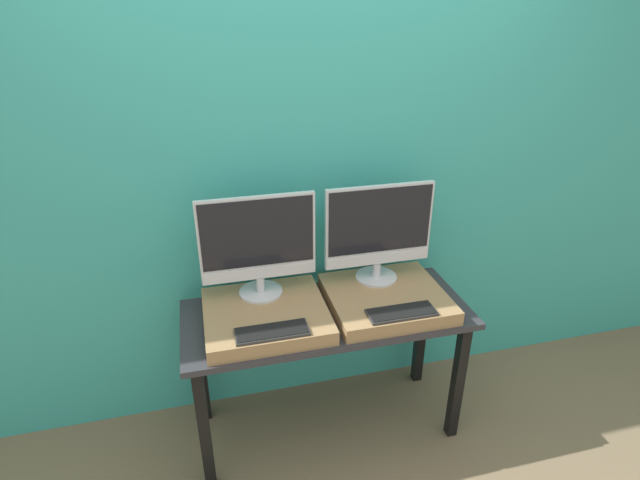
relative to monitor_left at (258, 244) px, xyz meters
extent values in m
plane|color=#756047|center=(0.29, -0.41, -1.05)|extent=(12.00, 12.00, 0.00)
cube|color=teal|center=(0.29, 0.21, 0.25)|extent=(8.00, 0.04, 2.60)
cube|color=#2D2D33|center=(0.29, -0.13, -0.35)|extent=(1.35, 0.55, 0.03)
cube|color=black|center=(-0.32, -0.35, -0.71)|extent=(0.05, 0.05, 0.69)
cube|color=black|center=(0.91, -0.35, -0.71)|extent=(0.05, 0.05, 0.69)
cube|color=black|center=(-0.32, 0.08, -0.71)|extent=(0.05, 0.05, 0.69)
cube|color=black|center=(0.91, 0.08, -0.71)|extent=(0.05, 0.05, 0.69)
cube|color=#99754C|center=(0.00, -0.14, -0.30)|extent=(0.55, 0.51, 0.07)
cylinder|color=silver|center=(0.00, 0.00, -0.26)|extent=(0.21, 0.21, 0.01)
cylinder|color=silver|center=(0.00, 0.00, -0.21)|extent=(0.04, 0.04, 0.07)
cube|color=silver|center=(0.00, 0.00, 0.03)|extent=(0.53, 0.02, 0.41)
cube|color=black|center=(0.00, -0.01, 0.06)|extent=(0.51, 0.00, 0.32)
cube|color=silver|center=(0.00, -0.01, -0.15)|extent=(0.52, 0.00, 0.06)
cube|color=#2D2D2D|center=(0.00, -0.33, -0.26)|extent=(0.31, 0.12, 0.01)
cube|color=black|center=(0.00, -0.33, -0.25)|extent=(0.30, 0.10, 0.00)
cube|color=#99754C|center=(0.58, -0.14, -0.30)|extent=(0.55, 0.51, 0.07)
cylinder|color=silver|center=(0.58, 0.00, -0.26)|extent=(0.21, 0.21, 0.01)
cylinder|color=silver|center=(0.58, 0.00, -0.21)|extent=(0.04, 0.04, 0.07)
cube|color=silver|center=(0.58, 0.00, 0.03)|extent=(0.53, 0.02, 0.41)
cube|color=black|center=(0.58, -0.01, 0.06)|extent=(0.51, 0.00, 0.32)
cube|color=silver|center=(0.58, -0.01, -0.15)|extent=(0.52, 0.00, 0.06)
cube|color=#2D2D2D|center=(0.58, -0.33, -0.26)|extent=(0.31, 0.12, 0.01)
cube|color=black|center=(0.58, -0.33, -0.25)|extent=(0.30, 0.10, 0.00)
camera|label=1|loc=(-0.23, -2.04, 1.00)|focal=28.00mm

